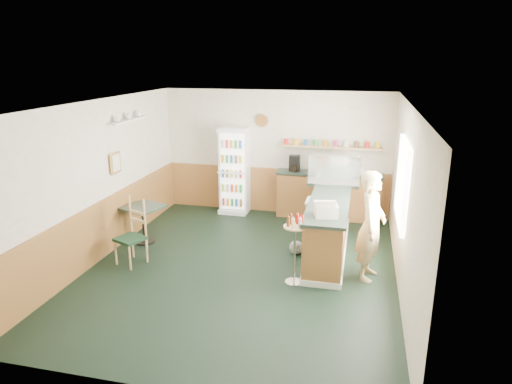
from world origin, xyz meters
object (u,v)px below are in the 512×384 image
(cafe_table, at_px, (143,217))
(shopkeeper, at_px, (371,226))
(condiment_stand, at_px, (295,240))
(display_case, at_px, (334,171))
(cafe_chair, at_px, (132,229))
(drinks_fridge, at_px, (234,171))
(cash_register, at_px, (326,210))

(cafe_table, bearing_deg, shopkeeper, -6.95)
(cafe_table, bearing_deg, condiment_stand, -17.66)
(display_case, relative_size, cafe_chair, 0.86)
(condiment_stand, distance_m, cafe_table, 3.14)
(cafe_table, bearing_deg, drinks_fridge, 60.95)
(display_case, bearing_deg, shopkeeper, -68.16)
(shopkeeper, bearing_deg, cash_register, 107.62)
(display_case, xyz_separation_m, condiment_stand, (-0.42, -2.20, -0.58))
(cash_register, bearing_deg, cafe_table, 157.58)
(cafe_chair, bearing_deg, cash_register, 26.04)
(cafe_chair, bearing_deg, shopkeeper, 26.57)
(drinks_fridge, relative_size, display_case, 1.97)
(cash_register, height_order, condiment_stand, cash_register)
(display_case, xyz_separation_m, cafe_chair, (-3.20, -2.05, -0.70))
(cafe_chair, bearing_deg, display_case, 54.77)
(drinks_fridge, height_order, shopkeeper, drinks_fridge)
(drinks_fridge, bearing_deg, condiment_stand, -59.42)
(shopkeeper, xyz_separation_m, condiment_stand, (-1.12, -0.45, -0.17))
(shopkeeper, xyz_separation_m, cafe_table, (-4.10, 0.50, -0.37))
(cash_register, distance_m, shopkeeper, 0.74)
(display_case, xyz_separation_m, cash_register, (0.00, -1.83, -0.17))
(cafe_chair, bearing_deg, cafe_table, 126.14)
(drinks_fridge, height_order, cash_register, drinks_fridge)
(drinks_fridge, relative_size, cafe_chair, 1.70)
(drinks_fridge, relative_size, cash_register, 5.30)
(drinks_fridge, xyz_separation_m, display_case, (2.23, -0.87, 0.33))
(display_case, xyz_separation_m, shopkeeper, (0.70, -1.75, -0.41))
(shopkeeper, bearing_deg, cafe_chair, 105.18)
(display_case, height_order, shopkeeper, shopkeeper)
(shopkeeper, bearing_deg, condiment_stand, 122.65)
(condiment_stand, relative_size, cafe_chair, 0.97)
(condiment_stand, bearing_deg, shopkeeper, 21.92)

